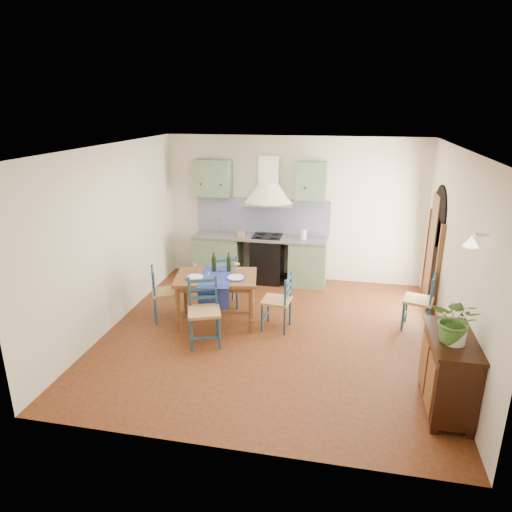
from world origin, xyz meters
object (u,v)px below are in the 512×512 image
at_px(dining_table, 216,282).
at_px(sideboard, 448,371).
at_px(chair_near, 204,311).
at_px(potted_plant, 456,320).

distance_m(dining_table, sideboard, 3.56).
bearing_deg(dining_table, chair_near, -89.96).
xyz_separation_m(sideboard, potted_plant, (-0.03, -0.12, 0.69)).
bearing_deg(chair_near, dining_table, 90.04).
xyz_separation_m(chair_near, potted_plant, (3.14, -1.07, 0.69)).
height_order(chair_near, potted_plant, potted_plant).
distance_m(chair_near, potted_plant, 3.39).
bearing_deg(potted_plant, chair_near, 161.24).
bearing_deg(chair_near, potted_plant, -18.76).
bearing_deg(sideboard, potted_plant, -103.30).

